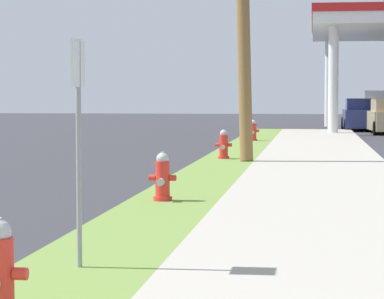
{
  "coord_description": "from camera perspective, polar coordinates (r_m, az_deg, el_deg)",
  "views": [
    {
      "loc": [
        2.81,
        -2.4,
        1.72
      ],
      "look_at": [
        0.91,
        11.56,
        0.86
      ],
      "focal_mm": 82.7,
      "sensor_mm": 36.0,
      "label": 1
    }
  ],
  "objects": [
    {
      "name": "street_sign_post",
      "position": [
        8.24,
        -7.34,
        2.87
      ],
      "size": [
        0.05,
        0.36,
        2.12
      ],
      "color": "gray",
      "rests_on": "grass_verge"
    },
    {
      "name": "fire_hydrant_second",
      "position": [
        13.47,
        -1.91,
        -1.94
      ],
      "size": [
        0.42,
        0.38,
        0.74
      ],
      "color": "red",
      "rests_on": "grass_verge"
    },
    {
      "name": "fire_hydrant_third",
      "position": [
        22.41,
        2.05,
        0.24
      ],
      "size": [
        0.42,
        0.37,
        0.74
      ],
      "color": "red",
      "rests_on": "grass_verge"
    },
    {
      "name": "fire_hydrant_fourth",
      "position": [
        31.4,
        3.97,
        1.17
      ],
      "size": [
        0.42,
        0.37,
        0.74
      ],
      "color": "red",
      "rests_on": "grass_verge"
    },
    {
      "name": "truck_white_at_forecourt",
      "position": [
        47.66,
        12.23,
        2.46
      ],
      "size": [
        2.54,
        5.55,
        1.97
      ],
      "color": "white",
      "rests_on": "ground"
    },
    {
      "name": "car_navy_by_far_pump",
      "position": [
        44.11,
        10.95,
        2.15
      ],
      "size": [
        1.95,
        4.51,
        1.57
      ],
      "color": "navy",
      "rests_on": "ground"
    }
  ]
}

